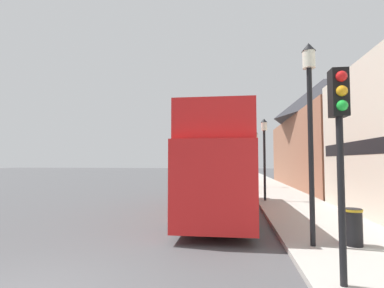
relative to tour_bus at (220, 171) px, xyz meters
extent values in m
plane|color=#4C4C4F|center=(-2.93, 12.18, -1.87)|extent=(144.00, 144.00, 0.00)
cube|color=#ADAAA3|center=(3.64, 9.18, -1.80)|extent=(3.56, 108.00, 0.14)
cube|color=#9E664C|center=(8.42, 13.47, 1.13)|extent=(6.00, 19.04, 5.98)
pyramid|color=#2D2D33|center=(8.42, 13.47, 5.81)|extent=(6.00, 19.04, 3.39)
cube|color=red|center=(0.00, -0.12, -0.27)|extent=(2.40, 10.30, 2.60)
cube|color=orange|center=(0.00, -0.64, -0.14)|extent=(2.42, 5.66, 0.45)
cube|color=black|center=(0.00, -0.12, 0.52)|extent=(2.43, 9.48, 0.70)
cube|color=red|center=(0.00, -0.12, 1.07)|extent=(2.40, 9.48, 0.10)
cube|color=red|center=(-1.17, -0.12, 1.68)|extent=(0.07, 9.47, 1.12)
cube|color=red|center=(1.17, -0.12, 1.68)|extent=(0.07, 9.47, 1.12)
cube|color=red|center=(0.00, -4.82, 1.68)|extent=(2.40, 0.07, 1.12)
cube|color=red|center=(0.00, 3.90, 1.68)|extent=(2.40, 1.44, 1.12)
cylinder|color=black|center=(-1.08, 3.07, -1.33)|extent=(0.28, 1.07, 1.07)
cylinder|color=black|center=(1.08, 3.07, -1.33)|extent=(0.28, 1.07, 1.07)
cylinder|color=black|center=(-1.08, -3.11, -1.33)|extent=(0.28, 1.07, 1.07)
cylinder|color=black|center=(1.08, -3.11, -1.33)|extent=(0.28, 1.07, 1.07)
cube|color=maroon|center=(0.70, 8.89, -1.29)|extent=(2.03, 4.22, 0.79)
cube|color=black|center=(0.70, 8.77, -0.66)|extent=(1.70, 2.06, 0.47)
cylinder|color=black|center=(-0.21, 10.13, -1.54)|extent=(0.23, 0.66, 0.65)
cylinder|color=black|center=(1.47, 10.22, -1.54)|extent=(0.23, 0.66, 0.65)
cylinder|color=black|center=(-0.07, 7.57, -1.54)|extent=(0.23, 0.66, 0.65)
cylinder|color=black|center=(1.60, 7.66, -1.54)|extent=(0.23, 0.66, 0.65)
cylinder|color=black|center=(2.40, -7.68, -0.27)|extent=(0.12, 0.12, 2.92)
cube|color=black|center=(2.40, -7.68, 1.62)|extent=(0.28, 0.31, 0.85)
sphere|color=red|center=(2.40, -7.85, 1.87)|extent=(0.19, 0.19, 0.19)
sphere|color=orange|center=(2.40, -7.85, 1.62)|extent=(0.19, 0.19, 0.19)
sphere|color=green|center=(2.40, -7.85, 1.36)|extent=(0.19, 0.19, 0.19)
cylinder|color=black|center=(2.54, -5.20, 0.56)|extent=(0.13, 0.13, 4.57)
cylinder|color=silver|center=(2.54, -5.20, 3.07)|extent=(0.32, 0.32, 0.45)
cone|color=black|center=(2.54, -5.20, 3.40)|extent=(0.35, 0.35, 0.22)
cylinder|color=black|center=(2.30, 3.61, 0.19)|extent=(0.13, 0.13, 3.83)
cylinder|color=silver|center=(2.30, 3.61, 2.33)|extent=(0.32, 0.32, 0.45)
cone|color=black|center=(2.30, 3.61, 2.66)|extent=(0.35, 0.35, 0.22)
cylinder|color=black|center=(2.54, 12.42, 0.29)|extent=(0.13, 0.13, 4.03)
cylinder|color=silver|center=(2.54, 12.42, 2.53)|extent=(0.32, 0.32, 0.45)
cone|color=black|center=(2.54, 12.42, 2.87)|extent=(0.35, 0.35, 0.22)
cylinder|color=black|center=(3.56, -5.05, -1.26)|extent=(0.44, 0.44, 0.93)
cylinder|color=#B28E1E|center=(3.56, -5.05, -0.84)|extent=(0.48, 0.48, 0.06)
camera|label=1|loc=(0.51, -13.23, 0.41)|focal=28.00mm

